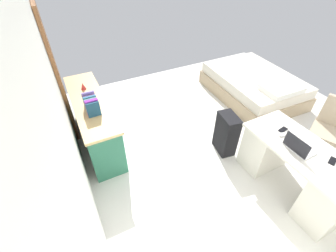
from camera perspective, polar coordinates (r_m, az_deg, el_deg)
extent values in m
plane|color=silver|center=(3.96, 14.17, -3.95)|extent=(5.49, 5.49, 0.00)
cube|color=silver|center=(2.40, -25.71, 3.26)|extent=(4.33, 0.10, 2.79)
cube|color=brown|center=(4.00, -25.64, 11.69)|extent=(0.88, 0.05, 2.04)
cube|color=silver|center=(3.17, 30.74, -5.35)|extent=(1.44, 0.67, 0.04)
cube|color=beige|center=(3.31, 35.09, -14.94)|extent=(0.40, 0.60, 0.69)
cube|color=beige|center=(3.58, 22.98, -4.62)|extent=(0.40, 0.60, 0.69)
cylinder|color=black|center=(4.29, 32.58, -5.94)|extent=(0.52, 0.52, 0.04)
cylinder|color=black|center=(4.18, 33.50, -4.09)|extent=(0.06, 0.06, 0.42)
cube|color=tan|center=(4.03, 34.77, -1.53)|extent=(0.61, 0.61, 0.08)
cube|color=#28664C|center=(3.83, -17.64, 0.89)|extent=(1.76, 0.44, 0.74)
cube|color=tan|center=(3.61, -18.86, 5.66)|extent=(1.80, 0.48, 0.04)
cube|color=#225641|center=(3.66, -12.36, -3.61)|extent=(0.67, 0.01, 0.26)
cube|color=#225641|center=(4.27, -15.48, 3.06)|extent=(0.67, 0.01, 0.26)
cube|color=tan|center=(5.20, 19.85, 8.50)|extent=(1.96, 1.48, 0.28)
cube|color=silver|center=(5.09, 20.45, 10.78)|extent=(1.89, 1.42, 0.20)
cube|color=white|center=(4.64, 26.14, 8.32)|extent=(0.51, 0.70, 0.10)
cube|color=black|center=(3.61, 14.14, -1.86)|extent=(0.39, 0.27, 0.66)
cube|color=#B7B7BC|center=(3.13, 29.63, -4.78)|extent=(0.31, 0.22, 0.02)
cube|color=black|center=(3.00, 29.04, -4.09)|extent=(0.31, 0.01, 0.19)
ellipsoid|color=white|center=(3.22, 26.28, -1.90)|extent=(0.06, 0.10, 0.03)
cube|color=black|center=(3.18, 35.45, -7.01)|extent=(0.11, 0.15, 0.01)
cube|color=black|center=(3.32, 26.44, -0.82)|extent=(0.09, 0.15, 0.01)
cube|color=navy|center=(3.20, -17.83, 3.87)|extent=(0.03, 0.17, 0.21)
cube|color=purple|center=(3.23, -18.01, 4.36)|extent=(0.04, 0.17, 0.23)
cube|color=#64338F|center=(3.26, -18.15, 4.66)|extent=(0.02, 0.17, 0.22)
cube|color=#4D9981|center=(3.30, -18.27, 4.91)|extent=(0.03, 0.17, 0.20)
cube|color=#2D678C|center=(3.33, -18.44, 5.35)|extent=(0.03, 0.17, 0.22)
cube|color=#9E4487|center=(3.37, -18.56, 5.59)|extent=(0.03, 0.17, 0.20)
cube|color=#7262A5|center=(3.39, -18.77, 6.18)|extent=(0.03, 0.17, 0.24)
cube|color=#2B893F|center=(3.44, -18.83, 6.19)|extent=(0.03, 0.17, 0.19)
cone|color=red|center=(3.88, -20.18, 9.18)|extent=(0.08, 0.08, 0.11)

